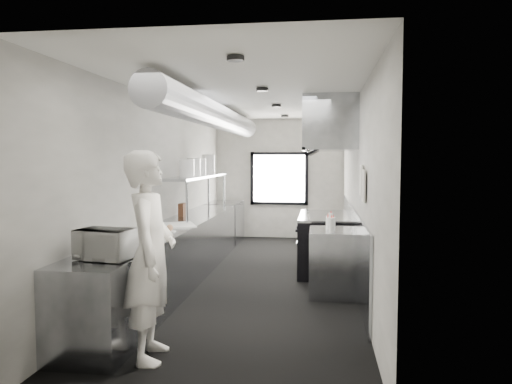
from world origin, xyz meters
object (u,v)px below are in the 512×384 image
(far_work_table, at_px, (225,222))
(squeeze_bottle_e, at_px, (331,220))
(microwave, at_px, (105,244))
(deli_tub_a, at_px, (103,247))
(exhaust_hood, at_px, (329,127))
(squeeze_bottle_c, at_px, (328,223))
(bottle_station, at_px, (333,262))
(knife_block, at_px, (183,210))
(plate_stack_a, at_px, (187,168))
(squeeze_bottle_d, at_px, (328,222))
(squeeze_bottle_b, at_px, (333,224))
(range, at_px, (324,243))
(plate_stack_d, at_px, (208,164))
(plate_stack_b, at_px, (194,167))
(prep_counter, at_px, (176,255))
(squeeze_bottle_a, at_px, (331,225))
(cutting_board, at_px, (178,225))
(small_plate, at_px, (170,231))
(pass_shelf, at_px, (198,177))
(plate_stack_c, at_px, (200,167))
(line_cook, at_px, (150,255))
(deli_tub_b, at_px, (112,243))

(far_work_table, height_order, squeeze_bottle_e, squeeze_bottle_e)
(microwave, height_order, deli_tub_a, microwave)
(exhaust_hood, relative_size, microwave, 4.53)
(exhaust_hood, xyz_separation_m, squeeze_bottle_c, (-0.03, -1.36, -1.41))
(bottle_station, height_order, knife_block, knife_block)
(knife_block, xyz_separation_m, plate_stack_a, (0.15, -0.27, 0.70))
(far_work_table, xyz_separation_m, squeeze_bottle_d, (2.22, -3.80, 0.54))
(knife_block, height_order, squeeze_bottle_b, knife_block)
(range, height_order, plate_stack_d, plate_stack_d)
(plate_stack_b, bearing_deg, squeeze_bottle_d, -31.40)
(deli_tub_a, bearing_deg, squeeze_bottle_e, 43.23)
(exhaust_hood, distance_m, prep_counter, 3.20)
(deli_tub_a, xyz_separation_m, squeeze_bottle_a, (2.38, 1.64, 0.05))
(cutting_board, distance_m, squeeze_bottle_c, 2.14)
(plate_stack_a, distance_m, plate_stack_b, 0.54)
(far_work_table, distance_m, deli_tub_a, 5.86)
(range, distance_m, small_plate, 2.83)
(pass_shelf, relative_size, squeeze_bottle_c, 18.60)
(plate_stack_b, relative_size, plate_stack_c, 1.03)
(plate_stack_d, bearing_deg, plate_stack_c, -89.42)
(plate_stack_c, xyz_separation_m, squeeze_bottle_a, (2.28, -2.09, -0.72))
(pass_shelf, relative_size, squeeze_bottle_b, 16.47)
(prep_counter, distance_m, line_cook, 2.69)
(exhaust_hood, height_order, deli_tub_a, exhaust_hood)
(deli_tub_a, distance_m, plate_stack_d, 4.49)
(plate_stack_b, bearing_deg, far_work_table, 88.66)
(pass_shelf, bearing_deg, deli_tub_b, -91.55)
(squeeze_bottle_a, bearing_deg, knife_block, 148.22)
(cutting_board, relative_size, squeeze_bottle_e, 3.09)
(prep_counter, xyz_separation_m, deli_tub_a, (-0.12, -2.13, 0.50))
(knife_block, distance_m, squeeze_bottle_a, 2.87)
(squeeze_bottle_b, bearing_deg, deli_tub_a, -143.07)
(exhaust_hood, bearing_deg, squeeze_bottle_d, -90.99)
(squeeze_bottle_d, bearing_deg, deli_tub_a, -139.03)
(bottle_station, bearing_deg, line_cook, -126.23)
(deli_tub_a, bearing_deg, prep_counter, 86.79)
(deli_tub_b, relative_size, cutting_board, 0.24)
(prep_counter, height_order, range, range)
(squeeze_bottle_c, bearing_deg, squeeze_bottle_d, 86.84)
(range, distance_m, microwave, 4.27)
(squeeze_bottle_c, bearing_deg, microwave, -133.32)
(microwave, height_order, deli_tub_b, microwave)
(range, bearing_deg, squeeze_bottle_a, -87.52)
(squeeze_bottle_c, bearing_deg, plate_stack_a, 158.04)
(cutting_board, bearing_deg, exhaust_hood, 31.24)
(pass_shelf, xyz_separation_m, squeeze_bottle_c, (2.26, -1.66, -0.55))
(knife_block, distance_m, plate_stack_a, 0.77)
(small_plate, xyz_separation_m, knife_block, (-0.32, 1.72, 0.10))
(line_cook, bearing_deg, plate_stack_a, 0.27)
(exhaust_hood, bearing_deg, small_plate, -137.91)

